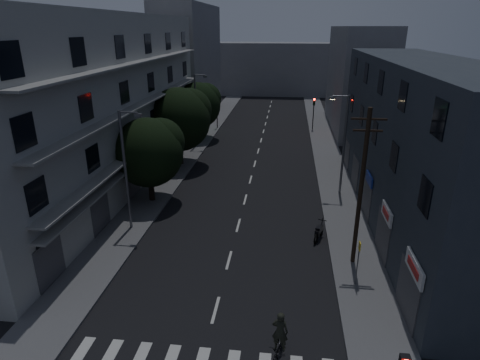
% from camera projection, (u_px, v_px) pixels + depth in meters
% --- Properties ---
extents(ground, '(160.00, 160.00, 0.00)m').
position_uv_depth(ground, '(255.00, 162.00, 40.92)').
color(ground, black).
rests_on(ground, ground).
extents(sidewalk_left, '(3.00, 90.00, 0.15)m').
position_uv_depth(sidewalk_left, '(184.00, 159.00, 41.73)').
color(sidewalk_left, '#565659').
rests_on(sidewalk_left, ground).
extents(sidewalk_right, '(3.00, 90.00, 0.15)m').
position_uv_depth(sidewalk_right, '(330.00, 164.00, 40.06)').
color(sidewalk_right, '#565659').
rests_on(sidewalk_right, ground).
extents(lane_markings, '(0.15, 60.50, 0.01)m').
position_uv_depth(lane_markings, '(260.00, 145.00, 46.71)').
color(lane_markings, beige).
rests_on(lane_markings, ground).
extents(building_left, '(7.00, 36.00, 14.00)m').
position_uv_depth(building_left, '(106.00, 103.00, 33.27)').
color(building_left, '#A1A19C').
rests_on(building_left, ground).
extents(building_right, '(6.19, 28.00, 11.00)m').
position_uv_depth(building_right, '(417.00, 143.00, 27.41)').
color(building_right, '#2B313A').
rests_on(building_right, ground).
extents(building_far_left, '(6.00, 20.00, 16.00)m').
position_uv_depth(building_far_left, '(190.00, 62.00, 60.71)').
color(building_far_left, slate).
rests_on(building_far_left, ground).
extents(building_far_right, '(6.00, 20.00, 13.00)m').
position_uv_depth(building_far_right, '(357.00, 79.00, 53.01)').
color(building_far_right, slate).
rests_on(building_far_right, ground).
extents(building_far_end, '(24.00, 8.00, 10.00)m').
position_uv_depth(building_far_end, '(274.00, 69.00, 80.84)').
color(building_far_end, slate).
rests_on(building_far_end, ground).
extents(tree_near, '(5.29, 5.29, 6.53)m').
position_uv_depth(tree_near, '(149.00, 150.00, 30.31)').
color(tree_near, black).
rests_on(tree_near, sidewalk_left).
extents(tree_mid, '(6.10, 6.10, 7.50)m').
position_uv_depth(tree_mid, '(180.00, 117.00, 38.45)').
color(tree_mid, black).
rests_on(tree_mid, sidewalk_left).
extents(tree_far, '(5.44, 5.44, 6.72)m').
position_uv_depth(tree_far, '(198.00, 104.00, 47.80)').
color(tree_far, black).
rests_on(tree_far, sidewalk_left).
extents(traffic_signal_far_right, '(0.28, 0.37, 4.10)m').
position_uv_depth(traffic_signal_far_right, '(314.00, 107.00, 52.39)').
color(traffic_signal_far_right, black).
rests_on(traffic_signal_far_right, sidewalk_right).
extents(traffic_signal_far_left, '(0.28, 0.37, 4.10)m').
position_uv_depth(traffic_signal_far_left, '(217.00, 106.00, 53.23)').
color(traffic_signal_far_left, black).
rests_on(traffic_signal_far_left, sidewalk_left).
extents(street_lamp_left_near, '(1.51, 0.25, 8.00)m').
position_uv_depth(street_lamp_left_near, '(126.00, 165.00, 25.77)').
color(street_lamp_left_near, slate).
rests_on(street_lamp_left_near, sidewalk_left).
extents(street_lamp_right, '(1.51, 0.25, 8.00)m').
position_uv_depth(street_lamp_right, '(343.00, 141.00, 31.42)').
color(street_lamp_right, slate).
rests_on(street_lamp_right, sidewalk_right).
extents(street_lamp_left_far, '(1.51, 0.25, 8.00)m').
position_uv_depth(street_lamp_left_far, '(197.00, 107.00, 44.67)').
color(street_lamp_left_far, '#56585E').
rests_on(street_lamp_left_far, sidewalk_left).
extents(utility_pole, '(1.80, 0.24, 9.00)m').
position_uv_depth(utility_pole, '(361.00, 186.00, 21.71)').
color(utility_pole, black).
rests_on(utility_pole, sidewalk_right).
extents(bus_stop_sign, '(0.06, 0.35, 2.52)m').
position_uv_depth(bus_stop_sign, '(359.00, 256.00, 20.69)').
color(bus_stop_sign, '#595B60').
rests_on(bus_stop_sign, sidewalk_right).
extents(motorcycle, '(0.89, 1.88, 1.26)m').
position_uv_depth(motorcycle, '(319.00, 232.00, 25.94)').
color(motorcycle, black).
rests_on(motorcycle, ground).
extents(cyclist, '(0.99, 1.92, 2.33)m').
position_uv_depth(cyclist, '(279.00, 343.00, 16.46)').
color(cyclist, black).
rests_on(cyclist, ground).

